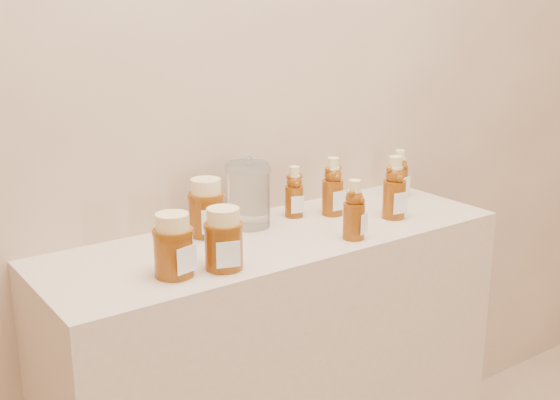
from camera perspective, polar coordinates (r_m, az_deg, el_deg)
wall_back at (r=1.83m, az=-3.97°, el=12.31°), size 3.50×0.02×2.70m
display_table at (r=1.95m, az=-0.23°, el=-15.47°), size 1.20×0.40×0.90m
bear_bottle_back_left at (r=1.88m, az=1.17°, el=0.95°), size 0.07×0.07×0.16m
bear_bottle_back_mid at (r=1.90m, az=4.31°, el=1.41°), size 0.06×0.06×0.18m
bear_bottle_back_right at (r=2.10m, az=9.69°, el=2.38°), size 0.07×0.07×0.16m
bear_bottle_front_left at (r=1.71m, az=6.05°, el=-0.48°), size 0.08×0.08×0.17m
bear_bottle_front_right at (r=1.89m, az=9.30°, el=1.34°), size 0.07×0.07×0.19m
honey_jar_left at (r=1.50m, az=-8.66°, el=-3.64°), size 0.10×0.10×0.14m
honey_jar_back at (r=1.74m, az=-6.00°, el=-0.59°), size 0.11×0.11×0.14m
honey_jar_front at (r=1.53m, az=-4.60°, el=-3.14°), size 0.11×0.11×0.14m
glass_canister at (r=1.80m, az=-2.57°, el=0.62°), size 0.13×0.13×0.18m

